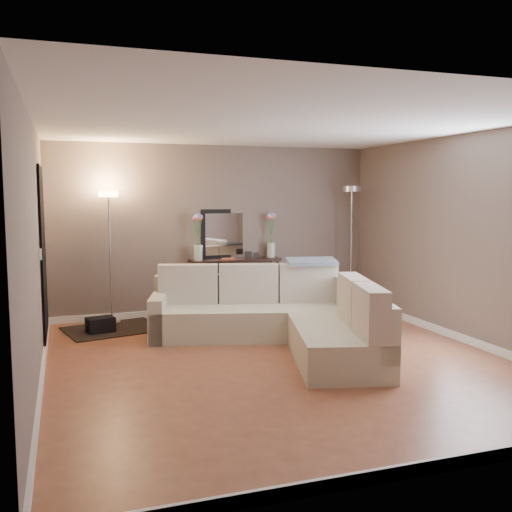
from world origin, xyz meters
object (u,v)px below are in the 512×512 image
object	(u,v)px
console_table	(230,283)
floor_lamp_unlit	(351,223)
sectional_sofa	(282,316)
floor_lamp_lit	(109,231)

from	to	relation	value
console_table	floor_lamp_unlit	distance (m)	2.16
sectional_sofa	floor_lamp_lit	distance (m)	2.82
floor_lamp_unlit	floor_lamp_lit	bearing A→B (deg)	177.33
sectional_sofa	floor_lamp_unlit	xyz separation A→B (m)	(1.81, 1.63, 1.06)
console_table	floor_lamp_lit	bearing A→B (deg)	-177.19
floor_lamp_lit	floor_lamp_unlit	size ratio (longest dim) A/B	0.96
sectional_sofa	console_table	distance (m)	1.90
sectional_sofa	floor_lamp_lit	xyz separation A→B (m)	(-1.93, 1.80, 1.00)
console_table	sectional_sofa	bearing A→B (deg)	-85.98
console_table	floor_lamp_lit	size ratio (longest dim) A/B	0.74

